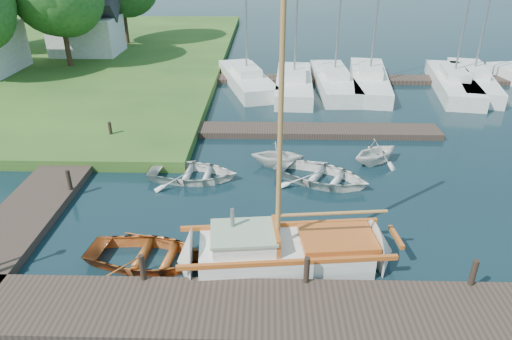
{
  "coord_description": "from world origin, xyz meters",
  "views": [
    {
      "loc": [
        0.35,
        -14.86,
        8.73
      ],
      "look_at": [
        0.0,
        0.0,
        1.2
      ],
      "focal_mm": 32.0,
      "sensor_mm": 36.0,
      "label": 1
    }
  ],
  "objects_px": {
    "mooring_post_4": "(69,180)",
    "house_c": "(85,27)",
    "marina_boat_1": "(294,83)",
    "tender_c": "(322,173)",
    "marina_boat_0": "(247,78)",
    "marina_boat_3": "(369,79)",
    "mooring_post_3": "(474,273)",
    "sailboat": "(289,253)",
    "mooring_post_1": "(142,267)",
    "mooring_post_2": "(307,270)",
    "marina_boat_5": "(473,79)",
    "tender_a": "(193,171)",
    "tender_d": "(376,150)",
    "mooring_post_5": "(110,130)",
    "dinghy": "(148,252)",
    "tender_b": "(278,153)",
    "marina_boat_2": "(334,80)",
    "marina_boat_4": "(453,82)"
  },
  "relations": [
    {
      "from": "sailboat",
      "to": "tender_a",
      "type": "height_order",
      "value": "sailboat"
    },
    {
      "from": "marina_boat_0",
      "to": "house_c",
      "type": "distance_m",
      "value": 15.13
    },
    {
      "from": "tender_a",
      "to": "marina_boat_4",
      "type": "height_order",
      "value": "marina_boat_4"
    },
    {
      "from": "tender_a",
      "to": "tender_d",
      "type": "distance_m",
      "value": 7.92
    },
    {
      "from": "mooring_post_2",
      "to": "dinghy",
      "type": "xyz_separation_m",
      "value": [
        -4.63,
        1.09,
        -0.31
      ]
    },
    {
      "from": "tender_b",
      "to": "marina_boat_1",
      "type": "relative_size",
      "value": 0.23
    },
    {
      "from": "mooring_post_1",
      "to": "marina_boat_5",
      "type": "bearing_deg",
      "value": 49.6
    },
    {
      "from": "mooring_post_1",
      "to": "sailboat",
      "type": "relative_size",
      "value": 0.08
    },
    {
      "from": "mooring_post_3",
      "to": "house_c",
      "type": "distance_m",
      "value": 33.65
    },
    {
      "from": "marina_boat_2",
      "to": "house_c",
      "type": "bearing_deg",
      "value": 66.05
    },
    {
      "from": "mooring_post_1",
      "to": "sailboat",
      "type": "bearing_deg",
      "value": 16.57
    },
    {
      "from": "mooring_post_1",
      "to": "house_c",
      "type": "xyz_separation_m",
      "value": [
        -11.0,
        27.0,
        1.88
      ]
    },
    {
      "from": "tender_b",
      "to": "tender_c",
      "type": "height_order",
      "value": "tender_b"
    },
    {
      "from": "marina_boat_1",
      "to": "house_c",
      "type": "bearing_deg",
      "value": 65.61
    },
    {
      "from": "tender_c",
      "to": "marina_boat_0",
      "type": "height_order",
      "value": "marina_boat_0"
    },
    {
      "from": "marina_boat_0",
      "to": "house_c",
      "type": "height_order",
      "value": "marina_boat_0"
    },
    {
      "from": "marina_boat_0",
      "to": "marina_boat_3",
      "type": "distance_m",
      "value": 8.04
    },
    {
      "from": "mooring_post_4",
      "to": "house_c",
      "type": "xyz_separation_m",
      "value": [
        -7.0,
        22.0,
        1.88
      ]
    },
    {
      "from": "marina_boat_0",
      "to": "marina_boat_5",
      "type": "xyz_separation_m",
      "value": [
        14.82,
        0.22,
        0.01
      ]
    },
    {
      "from": "mooring_post_3",
      "to": "tender_c",
      "type": "height_order",
      "value": "mooring_post_3"
    },
    {
      "from": "mooring_post_3",
      "to": "tender_b",
      "type": "bearing_deg",
      "value": 123.38
    },
    {
      "from": "mooring_post_5",
      "to": "marina_boat_0",
      "type": "bearing_deg",
      "value": 57.81
    },
    {
      "from": "sailboat",
      "to": "marina_boat_0",
      "type": "bearing_deg",
      "value": 90.56
    },
    {
      "from": "marina_boat_1",
      "to": "tender_b",
      "type": "bearing_deg",
      "value": 176.53
    },
    {
      "from": "mooring_post_4",
      "to": "marina_boat_1",
      "type": "height_order",
      "value": "marina_boat_1"
    },
    {
      "from": "mooring_post_1",
      "to": "tender_c",
      "type": "distance_m",
      "value": 8.48
    },
    {
      "from": "mooring_post_5",
      "to": "marina_boat_4",
      "type": "relative_size",
      "value": 0.08
    },
    {
      "from": "sailboat",
      "to": "tender_d",
      "type": "xyz_separation_m",
      "value": [
        4.04,
        6.98,
        0.28
      ]
    },
    {
      "from": "sailboat",
      "to": "marina_boat_2",
      "type": "xyz_separation_m",
      "value": [
        3.65,
        18.09,
        0.24
      ]
    },
    {
      "from": "mooring_post_1",
      "to": "dinghy",
      "type": "relative_size",
      "value": 0.21
    },
    {
      "from": "mooring_post_2",
      "to": "marina_boat_3",
      "type": "bearing_deg",
      "value": 74.13
    },
    {
      "from": "tender_c",
      "to": "marina_boat_1",
      "type": "height_order",
      "value": "marina_boat_1"
    },
    {
      "from": "mooring_post_3",
      "to": "sailboat",
      "type": "relative_size",
      "value": 0.08
    },
    {
      "from": "house_c",
      "to": "marina_boat_1",
      "type": "bearing_deg",
      "value": -27.35
    },
    {
      "from": "marina_boat_3",
      "to": "marina_boat_4",
      "type": "height_order",
      "value": "marina_boat_3"
    },
    {
      "from": "marina_boat_3",
      "to": "mooring_post_4",
      "type": "bearing_deg",
      "value": 143.85
    },
    {
      "from": "tender_c",
      "to": "marina_boat_5",
      "type": "height_order",
      "value": "marina_boat_5"
    },
    {
      "from": "marina_boat_2",
      "to": "tender_a",
      "type": "bearing_deg",
      "value": 148.6
    },
    {
      "from": "mooring_post_2",
      "to": "marina_boat_2",
      "type": "height_order",
      "value": "marina_boat_2"
    },
    {
      "from": "tender_c",
      "to": "marina_boat_0",
      "type": "distance_m",
      "value": 13.7
    },
    {
      "from": "mooring_post_4",
      "to": "dinghy",
      "type": "height_order",
      "value": "mooring_post_4"
    },
    {
      "from": "dinghy",
      "to": "tender_b",
      "type": "height_order",
      "value": "tender_b"
    },
    {
      "from": "tender_d",
      "to": "marina_boat_4",
      "type": "bearing_deg",
      "value": -67.27
    },
    {
      "from": "marina_boat_4",
      "to": "mooring_post_2",
      "type": "bearing_deg",
      "value": 159.75
    },
    {
      "from": "tender_c",
      "to": "house_c",
      "type": "distance_m",
      "value": 26.57
    },
    {
      "from": "mooring_post_2",
      "to": "marina_boat_5",
      "type": "height_order",
      "value": "marina_boat_5"
    },
    {
      "from": "tender_a",
      "to": "house_c",
      "type": "relative_size",
      "value": 0.68
    },
    {
      "from": "mooring_post_3",
      "to": "tender_b",
      "type": "relative_size",
      "value": 0.35
    },
    {
      "from": "mooring_post_2",
      "to": "mooring_post_5",
      "type": "xyz_separation_m",
      "value": [
        -8.5,
        10.0,
        0.0
      ]
    },
    {
      "from": "tender_a",
      "to": "marina_boat_3",
      "type": "xyz_separation_m",
      "value": [
        9.68,
        13.13,
        0.19
      ]
    }
  ]
}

